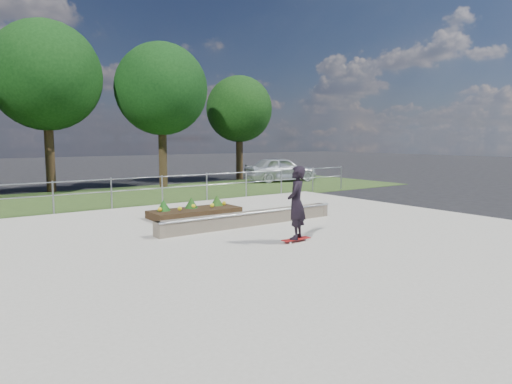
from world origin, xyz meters
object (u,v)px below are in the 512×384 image
(grind_ledge, at_px, (250,218))
(skateboarder, at_px, (296,203))
(planter_bed, at_px, (194,211))
(parked_car, at_px, (281,169))

(grind_ledge, xyz_separation_m, skateboarder, (-0.35, -2.48, 0.78))
(planter_bed, relative_size, skateboarder, 1.58)
(grind_ledge, relative_size, parked_car, 1.35)
(grind_ledge, height_order, skateboarder, skateboarder)
(parked_car, bearing_deg, planter_bed, 141.08)
(grind_ledge, distance_m, planter_bed, 2.46)
(grind_ledge, bearing_deg, parked_car, 47.53)
(planter_bed, xyz_separation_m, parked_car, (10.43, 8.35, 0.51))
(planter_bed, bearing_deg, skateboarder, -87.12)
(skateboarder, bearing_deg, planter_bed, 92.88)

